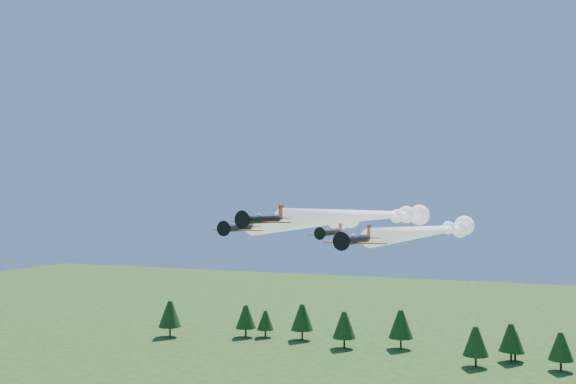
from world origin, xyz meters
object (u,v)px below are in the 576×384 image
at_px(plane_right, 434,231).
at_px(plane_slot, 331,233).
at_px(plane_lead, 373,215).
at_px(plane_left, 318,222).

distance_m(plane_right, plane_slot, 21.95).
relative_size(plane_right, plane_slot, 7.75).
bearing_deg(plane_right, plane_lead, -128.25).
xyz_separation_m(plane_left, plane_right, (20.52, -1.56, -1.08)).
bearing_deg(plane_right, plane_left, -175.61).
height_order(plane_left, plane_slot, plane_left).
height_order(plane_right, plane_slot, plane_right).
relative_size(plane_left, plane_right, 0.90).
bearing_deg(plane_left, plane_lead, -32.30).
bearing_deg(plane_right, plane_slot, -113.25).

